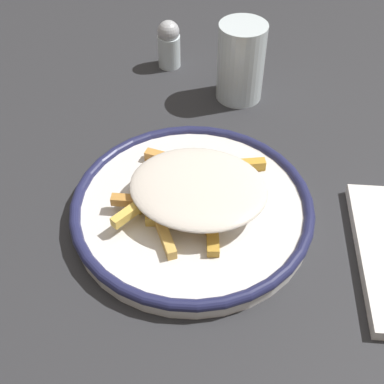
# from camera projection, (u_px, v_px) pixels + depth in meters

# --- Properties ---
(ground_plane) EXTENTS (2.60, 2.60, 0.00)m
(ground_plane) POSITION_uv_depth(u_px,v_px,m) (192.00, 215.00, 0.58)
(ground_plane) COLOR #2E2E32
(plate) EXTENTS (0.28, 0.28, 0.02)m
(plate) POSITION_uv_depth(u_px,v_px,m) (192.00, 207.00, 0.57)
(plate) COLOR white
(plate) RESTS_ON ground_plane
(fries_heap) EXTENTS (0.17, 0.16, 0.04)m
(fries_heap) POSITION_uv_depth(u_px,v_px,m) (194.00, 187.00, 0.56)
(fries_heap) COLOR gold
(fries_heap) RESTS_ON plate
(water_glass) EXTENTS (0.07, 0.07, 0.11)m
(water_glass) POSITION_uv_depth(u_px,v_px,m) (241.00, 62.00, 0.71)
(water_glass) COLOR silver
(water_glass) RESTS_ON ground_plane
(salt_shaker) EXTENTS (0.04, 0.04, 0.08)m
(salt_shaker) POSITION_uv_depth(u_px,v_px,m) (169.00, 44.00, 0.78)
(salt_shaker) COLOR silver
(salt_shaker) RESTS_ON ground_plane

